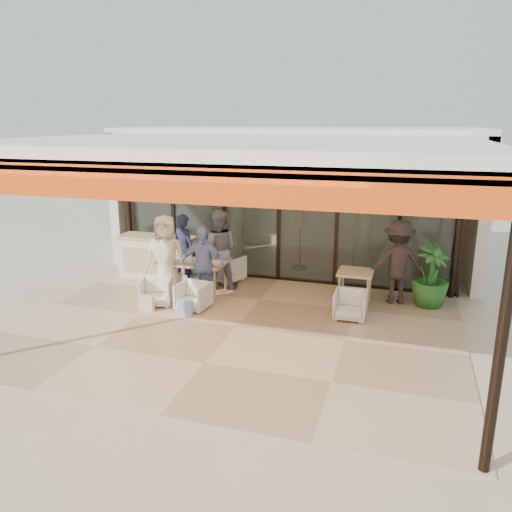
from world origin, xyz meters
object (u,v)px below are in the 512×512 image
(chair_near_left, at_px, (156,291))
(potted_palm, at_px, (431,276))
(diner_grey, at_px, (218,250))
(chair_near_right, at_px, (193,295))
(diner_cream, at_px, (166,257))
(diner_periwinkle, at_px, (202,265))
(side_chair, at_px, (350,304))
(side_table, at_px, (355,276))
(host_counter, at_px, (157,257))
(chair_far_right, at_px, (227,267))
(dining_table, at_px, (193,263))
(standing_woman, at_px, (397,263))
(diner_navy, at_px, (184,250))
(chair_far_left, at_px, (194,265))

(chair_near_left, bearing_deg, potted_palm, -2.84)
(chair_near_left, bearing_deg, diner_grey, 39.66)
(chair_near_right, relative_size, diner_cream, 0.34)
(diner_periwinkle, xyz_separation_m, potted_palm, (4.53, 1.10, -0.15))
(side_chair, bearing_deg, side_table, 88.84)
(chair_near_right, xyz_separation_m, diner_grey, (0.00, 1.40, 0.60))
(host_counter, bearing_deg, potted_palm, -0.75)
(diner_periwinkle, bearing_deg, chair_far_right, 85.27)
(dining_table, distance_m, chair_far_right, 1.09)
(diner_grey, height_order, standing_woman, diner_grey)
(diner_periwinkle, bearing_deg, dining_table, 128.30)
(chair_near_right, bearing_deg, chair_far_right, 95.91)
(dining_table, distance_m, diner_periwinkle, 0.64)
(diner_periwinkle, height_order, standing_woman, standing_woman)
(host_counter, relative_size, chair_near_left, 2.93)
(dining_table, bearing_deg, chair_near_right, -66.00)
(side_chair, bearing_deg, host_counter, 164.28)
(side_chair, bearing_deg, chair_near_left, -174.74)
(diner_navy, relative_size, diner_grey, 0.92)
(chair_near_left, xyz_separation_m, chair_near_right, (0.84, 0.00, -0.01))
(side_chair, bearing_deg, standing_woman, 53.99)
(dining_table, bearing_deg, diner_periwinkle, -46.97)
(chair_near_right, relative_size, side_chair, 1.00)
(diner_cream, distance_m, standing_woman, 4.83)
(chair_near_left, distance_m, diner_periwinkle, 1.09)
(chair_far_right, distance_m, diner_navy, 1.09)
(chair_near_left, relative_size, diner_navy, 0.38)
(chair_near_left, xyz_separation_m, diner_periwinkle, (0.84, 0.50, 0.49))
(host_counter, xyz_separation_m, chair_far_left, (0.85, 0.22, -0.19))
(chair_far_right, relative_size, potted_palm, 0.54)
(chair_far_left, bearing_deg, host_counter, -6.44)
(dining_table, xyz_separation_m, side_table, (3.50, 0.23, -0.05))
(diner_navy, relative_size, diner_cream, 0.92)
(diner_periwinkle, bearing_deg, potted_palm, 8.85)
(diner_cream, relative_size, side_chair, 2.92)
(host_counter, bearing_deg, standing_woman, -1.02)
(chair_far_left, bearing_deg, dining_table, 92.53)
(dining_table, bearing_deg, chair_far_right, 65.73)
(side_table, bearing_deg, diner_grey, 176.10)
(dining_table, height_order, chair_far_left, dining_table)
(host_counter, height_order, diner_cream, diner_cream)
(chair_far_right, relative_size, side_chair, 1.16)
(diner_navy, distance_m, side_chair, 4.06)
(side_chair, xyz_separation_m, standing_woman, (0.79, 1.14, 0.58))
(chair_far_left, height_order, diner_navy, diner_navy)
(host_counter, height_order, standing_woman, standing_woman)
(diner_grey, distance_m, standing_woman, 3.87)
(diner_grey, bearing_deg, chair_near_right, 73.18)
(dining_table, bearing_deg, standing_woman, 8.25)
(diner_navy, bearing_deg, host_counter, 2.14)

